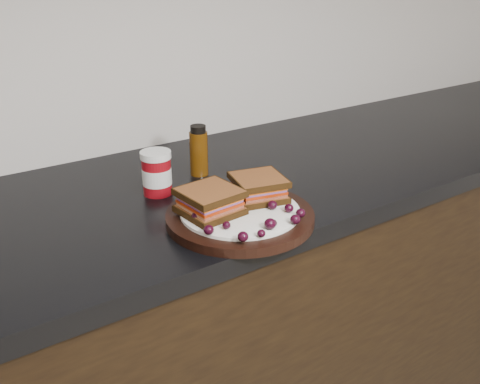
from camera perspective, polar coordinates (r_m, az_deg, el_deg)
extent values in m
cube|color=black|center=(1.10, -13.80, -2.62)|extent=(3.98, 0.60, 0.04)
cylinder|color=black|center=(1.01, 0.00, -2.65)|extent=(0.28, 0.28, 0.02)
ellipsoid|color=black|center=(0.91, -3.36, -4.05)|extent=(0.02, 0.02, 0.02)
ellipsoid|color=black|center=(0.93, -1.45, -3.56)|extent=(0.01, 0.01, 0.01)
ellipsoid|color=black|center=(0.89, 0.32, -4.77)|extent=(0.02, 0.02, 0.02)
ellipsoid|color=black|center=(0.90, 2.29, -4.44)|extent=(0.01, 0.01, 0.01)
ellipsoid|color=black|center=(0.93, 3.24, -3.40)|extent=(0.02, 0.02, 0.02)
ellipsoid|color=black|center=(0.94, 3.55, -3.33)|extent=(0.01, 0.01, 0.01)
ellipsoid|color=black|center=(0.95, 5.92, -2.93)|extent=(0.02, 0.02, 0.02)
ellipsoid|color=black|center=(0.98, 6.49, -2.24)|extent=(0.02, 0.02, 0.02)
ellipsoid|color=black|center=(0.99, 5.24, -1.73)|extent=(0.02, 0.02, 0.02)
ellipsoid|color=black|center=(1.00, 3.48, -1.39)|extent=(0.02, 0.02, 0.02)
ellipsoid|color=black|center=(1.05, 3.88, -0.11)|extent=(0.02, 0.02, 0.02)
ellipsoid|color=black|center=(1.05, 2.68, -0.36)|extent=(0.02, 0.02, 0.01)
ellipsoid|color=black|center=(1.06, 2.08, 0.16)|extent=(0.02, 0.02, 0.02)
ellipsoid|color=black|center=(1.02, -5.07, -1.04)|extent=(0.02, 0.02, 0.02)
ellipsoid|color=black|center=(0.99, -4.88, -1.95)|extent=(0.02, 0.02, 0.02)
ellipsoid|color=black|center=(0.97, -3.37, -2.26)|extent=(0.02, 0.02, 0.02)
ellipsoid|color=black|center=(0.95, -3.82, -2.89)|extent=(0.02, 0.02, 0.02)
ellipsoid|color=black|center=(1.01, -3.39, -1.11)|extent=(0.02, 0.02, 0.02)
ellipsoid|color=black|center=(0.98, -4.76, -1.95)|extent=(0.02, 0.02, 0.02)
ellipsoid|color=black|center=(0.96, -4.59, -2.62)|extent=(0.02, 0.02, 0.02)
cylinder|color=maroon|center=(1.13, -8.87, 2.03)|extent=(0.07, 0.07, 0.09)
cylinder|color=#492707|center=(1.21, -4.43, 4.46)|extent=(0.05, 0.05, 0.12)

